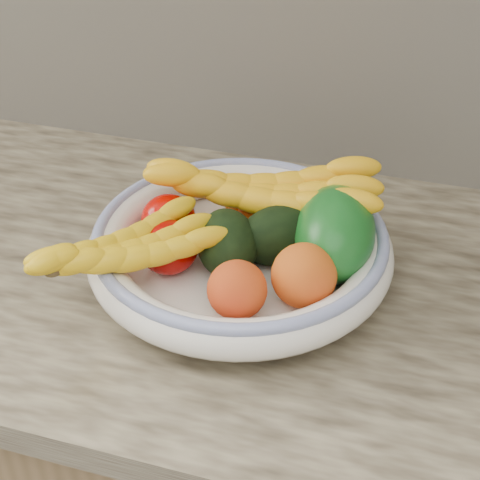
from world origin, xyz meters
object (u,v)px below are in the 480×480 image
fruit_bowl (240,247)px  banana_bunch_front (126,254)px  banana_bunch_back (261,196)px  green_mango (334,234)px

fruit_bowl → banana_bunch_front: 0.15m
banana_bunch_back → banana_bunch_front: size_ratio=1.29×
banana_bunch_back → green_mango: bearing=-30.3°
green_mango → banana_bunch_front: green_mango is taller
fruit_bowl → green_mango: green_mango is taller
green_mango → banana_bunch_back: green_mango is taller
fruit_bowl → banana_bunch_front: size_ratio=1.54×
green_mango → banana_bunch_back: 0.11m
banana_bunch_back → banana_bunch_front: banana_bunch_back is taller
green_mango → banana_bunch_front: size_ratio=0.61×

